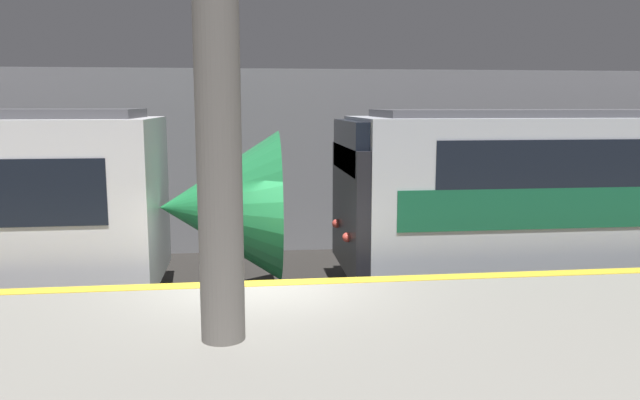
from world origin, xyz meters
The scene contains 4 objects.
ground_plane centered at (0.00, 0.00, 0.00)m, with size 120.00×120.00×0.00m, color #282623.
platform centered at (0.00, -2.59, 0.55)m, with size 40.00×5.18×1.11m.
station_rear_barrier centered at (0.00, 6.67, 2.33)m, with size 50.00×0.15×4.67m.
support_pillar_near centered at (-0.43, -2.35, 3.09)m, with size 0.50×0.50×3.97m.
Camera 1 is at (-0.15, -9.30, 3.78)m, focal length 35.00 mm.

